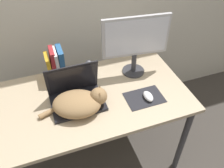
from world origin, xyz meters
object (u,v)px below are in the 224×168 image
(computer_mouse, at_px, (148,96))
(webcam, at_px, (89,64))
(book_row, at_px, (56,65))
(external_monitor, at_px, (136,41))
(cat, at_px, (80,103))
(laptop, at_px, (76,95))

(computer_mouse, height_order, webcam, webcam)
(computer_mouse, relative_size, book_row, 0.40)
(external_monitor, bearing_deg, cat, -152.70)
(cat, bearing_deg, external_monitor, 27.30)
(external_monitor, bearing_deg, computer_mouse, -94.19)
(computer_mouse, distance_m, book_row, 0.67)
(cat, xyz_separation_m, computer_mouse, (0.44, -0.05, -0.04))
(computer_mouse, bearing_deg, webcam, 122.59)
(external_monitor, xyz_separation_m, computer_mouse, (-0.02, -0.29, -0.24))
(laptop, height_order, webcam, laptop)
(computer_mouse, distance_m, webcam, 0.52)
(computer_mouse, xyz_separation_m, webcam, (-0.28, 0.44, 0.03))
(external_monitor, relative_size, computer_mouse, 4.75)
(book_row, bearing_deg, laptop, -75.29)
(external_monitor, height_order, webcam, external_monitor)
(laptop, height_order, book_row, laptop)
(cat, bearing_deg, laptop, 92.37)
(laptop, height_order, external_monitor, external_monitor)
(laptop, distance_m, webcam, 0.34)
(cat, bearing_deg, book_row, 101.84)
(cat, distance_m, computer_mouse, 0.45)
(computer_mouse, bearing_deg, external_monitor, 85.81)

